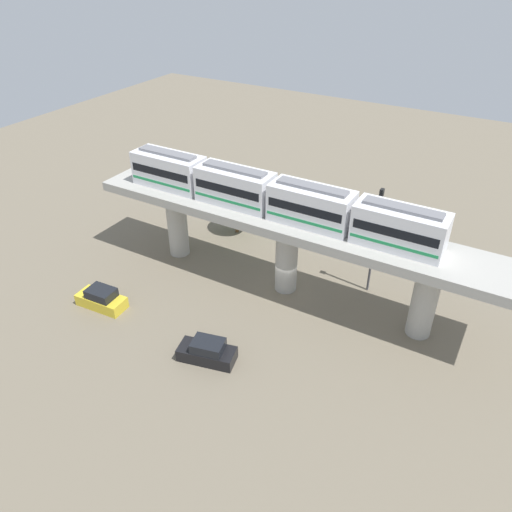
{
  "coord_description": "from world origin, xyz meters",
  "views": [
    {
      "loc": [
        31.79,
        15.43,
        26.15
      ],
      "look_at": [
        2.5,
        -1.55,
        4.26
      ],
      "focal_mm": 34.76,
      "sensor_mm": 36.0,
      "label": 1
    }
  ],
  "objects_px": {
    "parked_car_black": "(207,352)",
    "signal_post": "(375,237)",
    "train": "(272,196)",
    "tree_mid_lot": "(379,212)",
    "tree_near_viaduct": "(236,203)",
    "parked_car_yellow": "(102,299)"
  },
  "relations": [
    {
      "from": "parked_car_yellow",
      "to": "tree_mid_lot",
      "type": "height_order",
      "value": "tree_mid_lot"
    },
    {
      "from": "parked_car_black",
      "to": "tree_mid_lot",
      "type": "xyz_separation_m",
      "value": [
        -22.7,
        5.04,
        2.43
      ]
    },
    {
      "from": "train",
      "to": "signal_post",
      "type": "bearing_deg",
      "value": 113.29
    },
    {
      "from": "parked_car_black",
      "to": "signal_post",
      "type": "xyz_separation_m",
      "value": [
        -14.08,
        7.27,
        4.63
      ]
    },
    {
      "from": "parked_car_black",
      "to": "tree_near_viaduct",
      "type": "height_order",
      "value": "tree_near_viaduct"
    },
    {
      "from": "parked_car_yellow",
      "to": "tree_near_viaduct",
      "type": "bearing_deg",
      "value": 164.9
    },
    {
      "from": "train",
      "to": "tree_mid_lot",
      "type": "relative_size",
      "value": 6.02
    },
    {
      "from": "signal_post",
      "to": "tree_mid_lot",
      "type": "bearing_deg",
      "value": -165.53
    },
    {
      "from": "parked_car_black",
      "to": "train",
      "type": "bearing_deg",
      "value": 170.12
    },
    {
      "from": "tree_near_viaduct",
      "to": "signal_post",
      "type": "height_order",
      "value": "signal_post"
    },
    {
      "from": "parked_car_yellow",
      "to": "parked_car_black",
      "type": "relative_size",
      "value": 0.96
    },
    {
      "from": "parked_car_yellow",
      "to": "tree_near_viaduct",
      "type": "xyz_separation_m",
      "value": [
        -16.26,
        3.17,
        2.57
      ]
    },
    {
      "from": "train",
      "to": "signal_post",
      "type": "height_order",
      "value": "train"
    },
    {
      "from": "train",
      "to": "tree_mid_lot",
      "type": "height_order",
      "value": "train"
    },
    {
      "from": "train",
      "to": "parked_car_yellow",
      "type": "xyz_separation_m",
      "value": [
        9.97,
        -10.57,
        -7.9
      ]
    },
    {
      "from": "parked_car_yellow",
      "to": "parked_car_black",
      "type": "bearing_deg",
      "value": 82.32
    },
    {
      "from": "parked_car_black",
      "to": "tree_mid_lot",
      "type": "bearing_deg",
      "value": 154.2
    },
    {
      "from": "train",
      "to": "parked_car_black",
      "type": "bearing_deg",
      "value": 3.4
    },
    {
      "from": "parked_car_black",
      "to": "tree_mid_lot",
      "type": "relative_size",
      "value": 0.99
    },
    {
      "from": "signal_post",
      "to": "tree_near_viaduct",
      "type": "bearing_deg",
      "value": -100.72
    },
    {
      "from": "parked_car_yellow",
      "to": "tree_near_viaduct",
      "type": "distance_m",
      "value": 16.77
    },
    {
      "from": "parked_car_black",
      "to": "signal_post",
      "type": "height_order",
      "value": "signal_post"
    }
  ]
}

